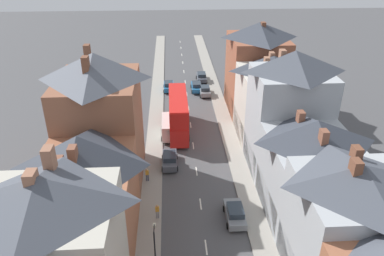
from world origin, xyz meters
name	(u,v)px	position (x,y,z in m)	size (l,w,h in m)	color
pavement_left	(156,120)	(-5.10, 38.00, 0.07)	(2.20, 104.00, 0.14)	gray
pavement_right	(224,118)	(5.10, 38.00, 0.07)	(2.20, 104.00, 0.14)	gray
centre_line_dashes	(191,125)	(0.00, 36.00, 0.01)	(0.14, 97.80, 0.01)	silver
terrace_row_left	(68,231)	(-10.19, 7.95, 6.22)	(8.00, 42.16, 14.75)	#B2704C
terrace_row_right	(303,147)	(10.18, 18.90, 5.86)	(8.00, 56.81, 14.08)	#A36042
double_decker_bus_lead	(178,113)	(-1.81, 34.14, 2.82)	(2.74, 10.80, 5.30)	red
car_near_blue	(169,86)	(-3.10, 49.84, 0.83)	(1.90, 4.04, 1.65)	#236093
car_parked_left_a	(170,159)	(-3.10, 25.49, 0.83)	(1.90, 4.18, 1.65)	#4C515B
car_parked_right_a	(196,86)	(1.80, 49.46, 0.80)	(1.90, 4.41, 1.57)	#236093
car_parked_left_b	(235,213)	(3.10, 15.43, 0.79)	(1.90, 4.05, 1.57)	gray
car_mid_white	(205,91)	(3.10, 47.26, 0.83)	(1.90, 3.81, 1.66)	gray
car_far_grey	(202,77)	(3.10, 54.27, 0.84)	(1.90, 4.24, 1.66)	#4C515B
delivery_van	(169,127)	(-3.10, 32.98, 1.34)	(2.20, 5.20, 2.41)	silver
pedestrian_mid_left	(157,211)	(-4.36, 15.97, 1.03)	(0.36, 0.22, 1.61)	gray
pedestrian_mid_right	(147,174)	(-5.61, 22.24, 1.03)	(0.36, 0.22, 1.61)	#3D4256
street_lamp	(155,253)	(-4.25, 8.40, 3.24)	(0.20, 1.12, 5.50)	black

